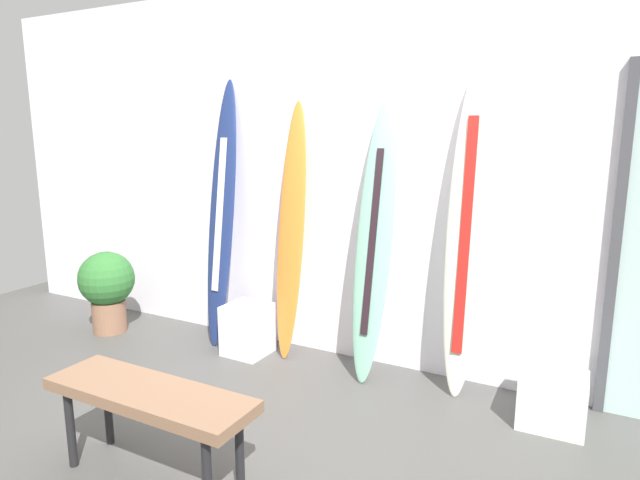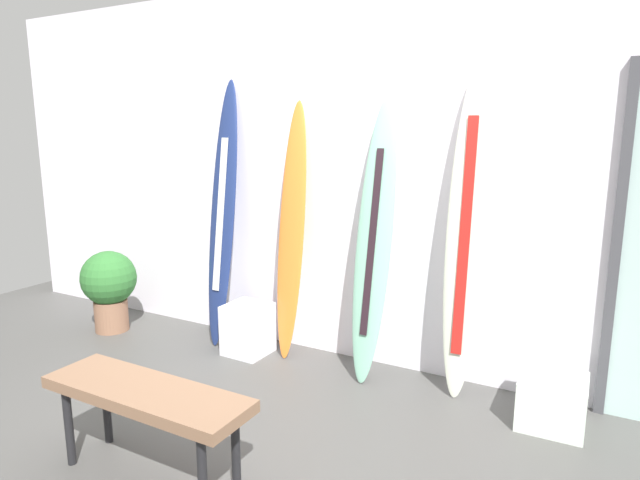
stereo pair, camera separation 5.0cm
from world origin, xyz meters
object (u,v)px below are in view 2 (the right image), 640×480
(surfboard_navy, at_px, (223,217))
(potted_plant, at_px, (109,285))
(surfboard_ivory, at_px, (466,237))
(display_block_center, at_px, (248,329))
(bench, at_px, (146,399))
(surfboard_sunset, at_px, (292,232))
(display_block_left, at_px, (552,401))
(surfboard_seafoam, at_px, (374,244))

(surfboard_navy, xyz_separation_m, potted_plant, (-1.03, -0.30, -0.63))
(surfboard_ivory, height_order, display_block_center, surfboard_ivory)
(surfboard_ivory, bearing_deg, bench, -123.52)
(surfboard_sunset, relative_size, bench, 1.73)
(surfboard_sunset, height_order, display_block_left, surfboard_sunset)
(surfboard_navy, xyz_separation_m, surfboard_seafoam, (1.32, -0.02, -0.09))
(bench, bearing_deg, surfboard_ivory, 56.48)
(potted_plant, relative_size, bench, 0.63)
(surfboard_seafoam, distance_m, bench, 1.79)
(surfboard_navy, height_order, display_block_left, surfboard_navy)
(surfboard_seafoam, xyz_separation_m, display_block_center, (-1.01, -0.11, -0.76))
(surfboard_navy, bearing_deg, surfboard_sunset, 2.66)
(surfboard_seafoam, bearing_deg, display_block_left, -5.08)
(display_block_left, bearing_deg, display_block_center, 179.96)
(surfboard_sunset, distance_m, potted_plant, 1.78)
(surfboard_navy, bearing_deg, display_block_center, -21.80)
(surfboard_ivory, bearing_deg, surfboard_seafoam, -175.17)
(potted_plant, height_order, bench, potted_plant)
(surfboard_sunset, bearing_deg, potted_plant, -168.86)
(display_block_left, bearing_deg, surfboard_seafoam, 174.92)
(display_block_left, height_order, display_block_center, display_block_center)
(display_block_left, bearing_deg, potted_plant, -177.26)
(display_block_left, bearing_deg, surfboard_navy, 177.12)
(display_block_left, distance_m, display_block_center, 2.22)
(surfboard_sunset, xyz_separation_m, surfboard_seafoam, (0.69, -0.05, -0.01))
(display_block_center, xyz_separation_m, bench, (0.51, -1.52, 0.23))
(surfboard_navy, distance_m, surfboard_ivory, 1.94)
(surfboard_navy, distance_m, display_block_left, 2.69)
(display_block_left, bearing_deg, surfboard_sunset, 175.30)
(surfboard_sunset, relative_size, display_block_center, 4.92)
(display_block_left, height_order, potted_plant, potted_plant)
(display_block_center, distance_m, potted_plant, 1.38)
(surfboard_sunset, relative_size, surfboard_seafoam, 1.00)
(surfboard_sunset, height_order, surfboard_seafoam, surfboard_sunset)
(surfboard_navy, distance_m, surfboard_sunset, 0.63)
(bench, bearing_deg, surfboard_sunset, 96.54)
(display_block_left, xyz_separation_m, potted_plant, (-3.57, -0.17, 0.27))
(surfboard_seafoam, bearing_deg, surfboard_navy, 179.15)
(surfboard_ivory, xyz_separation_m, display_block_left, (0.60, -0.16, -0.91))
(surfboard_ivory, bearing_deg, display_block_left, -14.90)
(display_block_center, bearing_deg, potted_plant, -172.72)
(surfboard_ivory, distance_m, display_block_left, 1.10)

